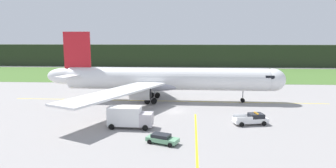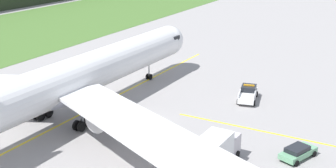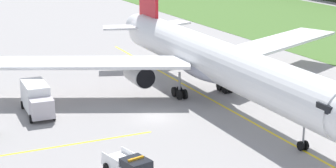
% 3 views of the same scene
% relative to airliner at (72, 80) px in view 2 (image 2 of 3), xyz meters
% --- Properties ---
extents(ground, '(320.00, 320.00, 0.00)m').
position_rel_airliner_xyz_m(ground, '(2.86, -8.78, -4.84)').
color(ground, gray).
extents(taxiway_centerline_main, '(69.35, 1.90, 0.01)m').
position_rel_airliner_xyz_m(taxiway_centerline_main, '(0.95, -0.02, -4.84)').
color(taxiway_centerline_main, yellow).
rests_on(taxiway_centerline_main, ground).
extents(taxiway_centerline_spur, '(0.93, 27.18, 0.01)m').
position_rel_airliner_xyz_m(taxiway_centerline_spur, '(6.55, -24.57, -4.84)').
color(taxiway_centerline_spur, yellow).
rests_on(taxiway_centerline_spur, ground).
extents(airliner, '(52.32, 52.65, 15.15)m').
position_rel_airliner_xyz_m(airliner, '(0.00, 0.00, 0.00)').
color(airliner, silver).
rests_on(airliner, ground).
extents(ops_pickup_truck, '(5.80, 3.23, 1.94)m').
position_rel_airliner_xyz_m(ops_pickup_truck, '(15.77, -16.86, -3.94)').
color(ops_pickup_truck, white).
rests_on(ops_pickup_truck, ground).
extents(catering_truck, '(7.05, 2.96, 3.52)m').
position_rel_airliner_xyz_m(catering_truck, '(-3.75, -19.86, -3.06)').
color(catering_truck, '#BAB2B9').
rests_on(catering_truck, ground).
extents(staff_car, '(4.64, 3.23, 1.30)m').
position_rel_airliner_xyz_m(staff_car, '(1.92, -26.47, -4.14)').
color(staff_car, '#67A378').
rests_on(staff_car, ground).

